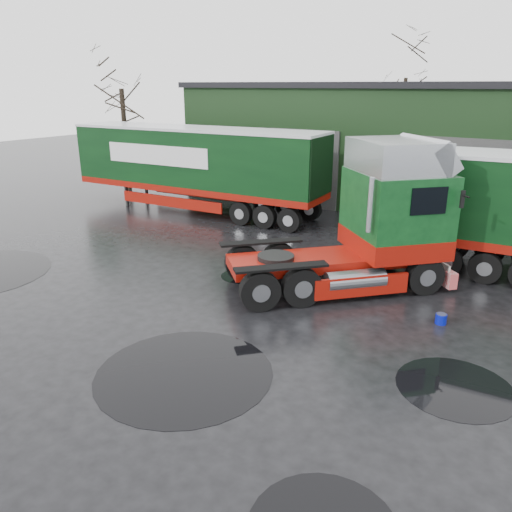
{
  "coord_description": "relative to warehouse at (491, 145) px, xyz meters",
  "views": [
    {
      "loc": [
        6.28,
        -9.28,
        6.18
      ],
      "look_at": [
        -0.83,
        1.59,
        1.7
      ],
      "focal_mm": 35.0,
      "sensor_mm": 36.0,
      "label": 1
    }
  ],
  "objects": [
    {
      "name": "puddle_4",
      "position": [
        -4.77,
        -16.27,
        -3.15
      ],
      "size": [
        1.49,
        1.49,
        0.01
      ],
      "primitive_type": "cylinder",
      "color": "black",
      "rests_on": "ground"
    },
    {
      "name": "tree_back_a",
      "position": [
        -8.0,
        10.0,
        1.59
      ],
      "size": [
        4.4,
        4.4,
        9.5
      ],
      "primitive_type": null,
      "color": "black",
      "rests_on": "ground"
    },
    {
      "name": "hero_tractor",
      "position": [
        -1.89,
        -15.5,
        -0.83
      ],
      "size": [
        7.48,
        7.62,
        4.66
      ],
      "primitive_type": null,
      "rotation": [
        0.0,
        0.0,
        -0.76
      ],
      "color": "#0D3F17",
      "rests_on": "ground"
    },
    {
      "name": "puddle_0",
      "position": [
        -2.43,
        -21.98,
        -3.15
      ],
      "size": [
        4.02,
        4.02,
        0.01
      ],
      "primitive_type": "cylinder",
      "color": "black",
      "rests_on": "ground"
    },
    {
      "name": "wash_bucket",
      "position": [
        1.79,
        -16.26,
        -3.02
      ],
      "size": [
        0.34,
        0.34,
        0.28
      ],
      "primitive_type": "cylinder",
      "rotation": [
        0.0,
        0.0,
        0.16
      ],
      "color": "#060F96",
      "rests_on": "ground"
    },
    {
      "name": "ground",
      "position": [
        -2.0,
        -20.0,
        -3.16
      ],
      "size": [
        100.0,
        100.0,
        0.0
      ],
      "primitive_type": "plane",
      "color": "black"
    },
    {
      "name": "warehouse",
      "position": [
        0.0,
        0.0,
        0.0
      ],
      "size": [
        32.4,
        12.4,
        6.3
      ],
      "color": "black",
      "rests_on": "ground"
    },
    {
      "name": "puddle_1",
      "position": [
        2.82,
        -19.21,
        -3.15
      ],
      "size": [
        2.5,
        2.5,
        0.01
      ],
      "primitive_type": "cylinder",
      "color": "black",
      "rests_on": "ground"
    },
    {
      "name": "trailer_left",
      "position": [
        -11.95,
        -10.0,
        -1.04
      ],
      "size": [
        13.81,
        3.72,
        4.24
      ],
      "primitive_type": null,
      "rotation": [
        0.0,
        0.0,
        1.64
      ],
      "color": "silver",
      "rests_on": "ground"
    },
    {
      "name": "tree_left",
      "position": [
        -19.0,
        -8.0,
        1.09
      ],
      "size": [
        4.4,
        4.4,
        8.5
      ],
      "primitive_type": null,
      "color": "black",
      "rests_on": "ground"
    }
  ]
}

